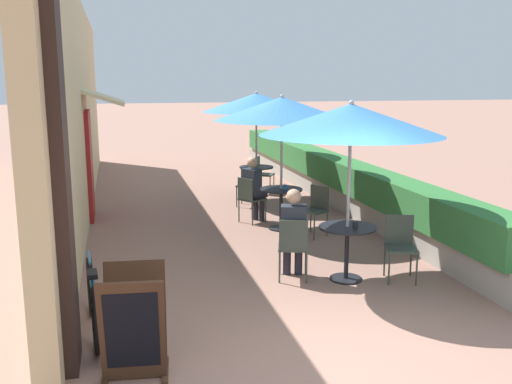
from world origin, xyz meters
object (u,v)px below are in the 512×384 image
at_px(bicycle_leaning, 93,301).
at_px(seated_patron_near_right, 293,229).
at_px(patio_table_near, 347,241).
at_px(coffee_cup_near, 355,224).
at_px(cafe_chair_mid_left, 249,196).
at_px(seated_patron_mid_left, 254,186).
at_px(coffee_cup_mid, 285,187).
at_px(cafe_chair_near_left, 400,242).
at_px(cafe_chair_far_right, 262,172).
at_px(cafe_chair_far_left, 251,182).
at_px(patio_table_mid, 281,200).
at_px(cafe_chair_near_right, 293,244).
at_px(patio_table_far, 256,176).
at_px(patio_umbrella_mid, 282,109).
at_px(patio_umbrella_near, 351,120).
at_px(patio_umbrella_far, 256,103).
at_px(menu_board, 134,323).
at_px(cafe_chair_mid_right, 316,207).

bearing_deg(bicycle_leaning, seated_patron_near_right, 18.44).
distance_m(patio_table_near, coffee_cup_near, 0.27).
relative_size(cafe_chair_mid_left, bicycle_leaning, 0.51).
xyz_separation_m(seated_patron_mid_left, coffee_cup_mid, (0.40, -0.72, 0.10)).
xyz_separation_m(cafe_chair_near_left, cafe_chair_far_right, (-0.34, 6.22, 0.00)).
bearing_deg(cafe_chair_far_left, cafe_chair_far_right, 6.03).
height_order(cafe_chair_far_left, cafe_chair_far_right, same).
relative_size(patio_table_mid, seated_patron_mid_left, 0.61).
bearing_deg(cafe_chair_near_right, seated_patron_mid_left, 102.67).
bearing_deg(seated_patron_near_right, patio_table_far, 98.53).
distance_m(patio_table_mid, cafe_chair_far_left, 1.98).
height_order(patio_umbrella_mid, cafe_chair_far_left, patio_umbrella_mid).
bearing_deg(cafe_chair_far_right, patio_table_near, 26.20).
distance_m(coffee_cup_near, cafe_chair_mid_left, 3.48).
distance_m(patio_umbrella_near, cafe_chair_far_right, 6.31).
relative_size(cafe_chair_far_left, cafe_chair_far_right, 1.00).
bearing_deg(cafe_chair_near_left, patio_umbrella_far, -66.56).
relative_size(cafe_chair_near_left, seated_patron_near_right, 0.70).
distance_m(patio_table_near, coffee_cup_mid, 2.70).
xyz_separation_m(patio_table_mid, menu_board, (-2.76, -4.66, -0.04)).
distance_m(patio_table_mid, patio_table_far, 2.65).
distance_m(coffee_cup_near, bicycle_leaning, 3.48).
relative_size(cafe_chair_near_right, cafe_chair_mid_right, 1.00).
relative_size(cafe_chair_near_right, bicycle_leaning, 0.51).
height_order(patio_table_near, cafe_chair_near_left, cafe_chair_near_left).
xyz_separation_m(patio_umbrella_mid, cafe_chair_far_left, (-0.10, 1.98, -1.66)).
bearing_deg(coffee_cup_mid, patio_table_far, 86.87).
bearing_deg(cafe_chair_mid_left, patio_table_near, -22.89).
bearing_deg(cafe_chair_far_left, coffee_cup_mid, -146.31).
xyz_separation_m(cafe_chair_near_right, coffee_cup_near, (0.80, -0.20, 0.27)).
xyz_separation_m(patio_table_near, cafe_chair_far_left, (-0.21, 4.75, -0.02)).
relative_size(cafe_chair_near_right, seated_patron_mid_left, 0.70).
distance_m(cafe_chair_near_right, seated_patron_mid_left, 3.28).
xyz_separation_m(coffee_cup_near, cafe_chair_far_left, (-0.29, 4.82, -0.27)).
height_order(patio_table_far, cafe_chair_far_right, cafe_chair_far_right).
xyz_separation_m(patio_umbrella_near, cafe_chair_far_right, (0.38, 6.08, -1.66)).
height_order(cafe_chair_near_left, patio_umbrella_far, patio_umbrella_far).
xyz_separation_m(patio_umbrella_near, menu_board, (-2.88, -1.88, -1.68)).
relative_size(seated_patron_near_right, patio_table_mid, 1.63).
height_order(cafe_chair_near_left, cafe_chair_far_left, same).
distance_m(cafe_chair_near_left, patio_table_far, 5.59).
xyz_separation_m(cafe_chair_mid_left, bicycle_leaning, (-2.71, -4.21, -0.16)).
distance_m(patio_umbrella_near, seated_patron_mid_left, 3.74).
distance_m(cafe_chair_near_left, seated_patron_near_right, 1.46).
relative_size(seated_patron_near_right, patio_umbrella_mid, 0.52).
bearing_deg(seated_patron_near_right, patio_table_near, -2.80).
xyz_separation_m(seated_patron_mid_left, cafe_chair_far_left, (0.26, 1.35, -0.17)).
distance_m(patio_umbrella_near, bicycle_leaning, 3.85).
height_order(coffee_cup_near, patio_table_mid, coffee_cup_near).
relative_size(patio_table_mid, patio_umbrella_far, 0.32).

